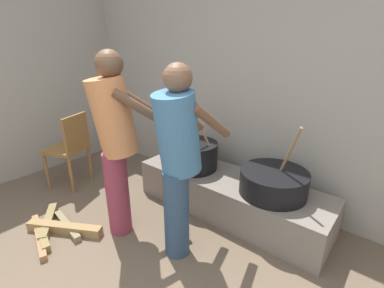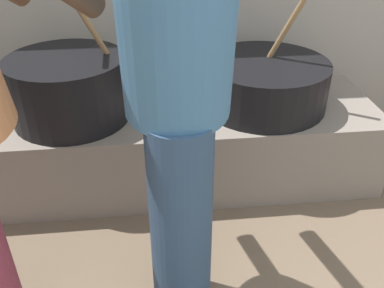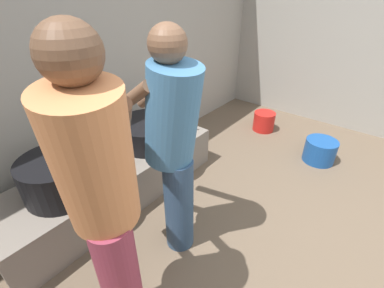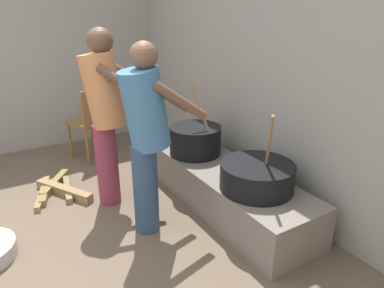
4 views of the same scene
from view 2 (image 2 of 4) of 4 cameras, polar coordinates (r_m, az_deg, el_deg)
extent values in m
cube|color=slate|center=(2.08, -2.82, 0.16)|extent=(1.95, 0.60, 0.38)
cylinder|color=black|center=(2.01, 9.69, 8.05)|extent=(0.59, 0.59, 0.21)
cylinder|color=#937047|center=(1.94, 13.58, 16.39)|extent=(0.21, 0.18, 0.51)
cylinder|color=black|center=(1.92, -16.27, 7.20)|extent=(0.51, 0.51, 0.28)
cylinder|color=#937047|center=(1.80, -15.04, 17.24)|extent=(0.24, 0.12, 0.51)
cylinder|color=navy|center=(1.36, -1.51, -10.43)|extent=(0.20, 0.20, 0.73)
cylinder|color=teal|center=(1.07, -2.14, 17.94)|extent=(0.31, 0.39, 0.63)
camera|label=1|loc=(1.40, 103.54, 8.36)|focal=25.38mm
camera|label=3|loc=(1.00, -102.61, 18.67)|focal=24.90mm
camera|label=4|loc=(2.35, 87.91, 12.56)|focal=31.52mm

